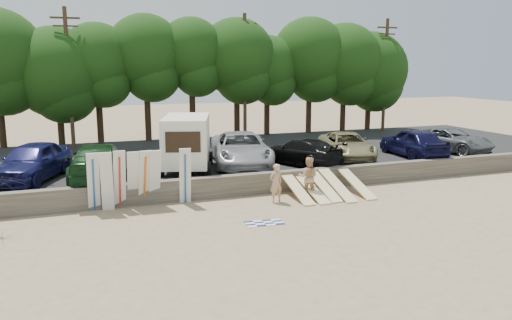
% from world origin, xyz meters
% --- Properties ---
extents(ground, '(120.00, 120.00, 0.00)m').
position_xyz_m(ground, '(0.00, 0.00, 0.00)').
color(ground, tan).
rests_on(ground, ground).
extents(seawall, '(44.00, 0.50, 1.00)m').
position_xyz_m(seawall, '(0.00, 3.00, 0.50)').
color(seawall, '#6B6356').
rests_on(seawall, ground).
extents(parking_lot, '(44.00, 14.50, 0.70)m').
position_xyz_m(parking_lot, '(0.00, 10.50, 0.35)').
color(parking_lot, '#282828').
rests_on(parking_lot, ground).
extents(treeline, '(34.22, 6.60, 9.10)m').
position_xyz_m(treeline, '(0.07, 17.51, 6.34)').
color(treeline, '#382616').
rests_on(treeline, parking_lot).
extents(utility_poles, '(25.80, 0.26, 9.00)m').
position_xyz_m(utility_poles, '(2.00, 16.00, 5.43)').
color(utility_poles, '#473321').
rests_on(utility_poles, parking_lot).
extents(box_trailer, '(3.45, 4.83, 2.80)m').
position_xyz_m(box_trailer, '(-4.51, 6.24, 2.27)').
color(box_trailer, white).
rests_on(box_trailer, parking_lot).
extents(car_0, '(3.94, 5.73, 1.81)m').
position_xyz_m(car_0, '(-11.87, 6.50, 1.61)').
color(car_0, '#16174F').
rests_on(car_0, parking_lot).
extents(car_1, '(3.22, 6.17, 1.71)m').
position_xyz_m(car_1, '(-8.91, 5.68, 1.55)').
color(car_1, '#123316').
rests_on(car_1, parking_lot).
extents(car_2, '(4.18, 6.84, 1.77)m').
position_xyz_m(car_2, '(-1.47, 6.57, 1.59)').
color(car_2, '#A2A2A7').
rests_on(car_2, parking_lot).
extents(car_3, '(3.81, 5.33, 1.43)m').
position_xyz_m(car_3, '(1.66, 5.58, 1.42)').
color(car_3, black).
rests_on(car_3, parking_lot).
extents(car_4, '(3.66, 5.73, 1.47)m').
position_xyz_m(car_4, '(5.04, 6.48, 1.44)').
color(car_4, '#94895E').
rests_on(car_4, parking_lot).
extents(car_5, '(2.35, 5.13, 1.71)m').
position_xyz_m(car_5, '(8.97, 5.51, 1.55)').
color(car_5, black).
rests_on(car_5, parking_lot).
extents(car_6, '(3.95, 5.80, 1.47)m').
position_xyz_m(car_6, '(12.29, 6.17, 1.44)').
color(car_6, '#54585A').
rests_on(car_6, parking_lot).
extents(surfboard_upright_0, '(0.52, 0.64, 2.55)m').
position_xyz_m(surfboard_upright_0, '(-9.29, 2.54, 1.28)').
color(surfboard_upright_0, silver).
rests_on(surfboard_upright_0, ground).
extents(surfboard_upright_1, '(0.55, 0.57, 2.57)m').
position_xyz_m(surfboard_upright_1, '(-8.77, 2.37, 1.28)').
color(surfboard_upright_1, silver).
rests_on(surfboard_upright_1, ground).
extents(surfboard_upright_2, '(0.54, 0.56, 2.57)m').
position_xyz_m(surfboard_upright_2, '(-8.23, 2.59, 1.28)').
color(surfboard_upright_2, silver).
rests_on(surfboard_upright_2, ground).
extents(surfboard_upright_3, '(0.51, 0.81, 2.51)m').
position_xyz_m(surfboard_upright_3, '(-7.66, 2.64, 1.25)').
color(surfboard_upright_3, silver).
rests_on(surfboard_upright_3, ground).
extents(surfboard_upright_4, '(0.60, 0.81, 2.52)m').
position_xyz_m(surfboard_upright_4, '(-7.19, 2.60, 1.26)').
color(surfboard_upright_4, silver).
rests_on(surfboard_upright_4, ground).
extents(surfboard_upright_5, '(0.56, 0.82, 2.51)m').
position_xyz_m(surfboard_upright_5, '(-6.75, 2.61, 1.26)').
color(surfboard_upright_5, silver).
rests_on(surfboard_upright_5, ground).
extents(surfboard_upright_6, '(0.58, 0.69, 2.55)m').
position_xyz_m(surfboard_upright_6, '(-5.46, 2.39, 1.27)').
color(surfboard_upright_6, silver).
rests_on(surfboard_upright_6, ground).
extents(surfboard_low_0, '(0.56, 2.89, 0.96)m').
position_xyz_m(surfboard_low_0, '(-0.43, 1.58, 0.48)').
color(surfboard_low_0, '#FBE19E').
rests_on(surfboard_low_0, ground).
extents(surfboard_low_1, '(0.56, 2.92, 0.84)m').
position_xyz_m(surfboard_low_1, '(0.30, 1.53, 0.42)').
color(surfboard_low_1, '#FBE19E').
rests_on(surfboard_low_1, ground).
extents(surfboard_low_2, '(0.56, 2.87, 1.02)m').
position_xyz_m(surfboard_low_2, '(0.93, 1.59, 0.51)').
color(surfboard_low_2, '#FBE19E').
rests_on(surfboard_low_2, ground).
extents(surfboard_low_3, '(0.56, 2.87, 1.01)m').
position_xyz_m(surfboard_low_3, '(1.55, 1.32, 0.51)').
color(surfboard_low_3, '#FBE19E').
rests_on(surfboard_low_3, ground).
extents(surfboard_low_4, '(0.56, 2.88, 0.97)m').
position_xyz_m(surfboard_low_4, '(2.64, 1.43, 0.49)').
color(surfboard_low_4, '#FBE19E').
rests_on(surfboard_low_4, ground).
extents(beachgoer_a, '(0.72, 0.54, 1.77)m').
position_xyz_m(beachgoer_a, '(-1.61, 1.24, 0.88)').
color(beachgoer_a, tan).
rests_on(beachgoer_a, ground).
extents(beachgoer_b, '(1.17, 1.10, 1.90)m').
position_xyz_m(beachgoer_b, '(0.15, 1.58, 0.95)').
color(beachgoer_b, tan).
rests_on(beachgoer_b, ground).
extents(cooler, '(0.41, 0.33, 0.32)m').
position_xyz_m(cooler, '(1.78, 2.27, 0.16)').
color(cooler, '#23822F').
rests_on(cooler, ground).
extents(gear_bag, '(0.37, 0.34, 0.22)m').
position_xyz_m(gear_bag, '(0.75, 1.90, 0.11)').
color(gear_bag, '#D26218').
rests_on(gear_bag, ground).
extents(beach_towel, '(1.63, 1.63, 0.00)m').
position_xyz_m(beach_towel, '(-3.18, -1.37, 0.01)').
color(beach_towel, white).
rests_on(beach_towel, ground).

